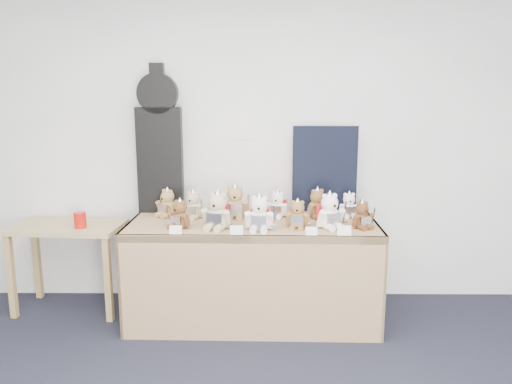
{
  "coord_description": "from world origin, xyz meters",
  "views": [
    {
      "loc": [
        0.17,
        -1.8,
        1.8
      ],
      "look_at": [
        0.14,
        1.91,
        1.07
      ],
      "focal_mm": 35.0,
      "sensor_mm": 36.0,
      "label": 1
    }
  ],
  "objects_px": {
    "teddy_front_left": "(218,212)",
    "teddy_front_far_right": "(330,212)",
    "display_table": "(253,245)",
    "teddy_back_centre_right": "(277,205)",
    "teddy_front_end": "(362,216)",
    "red_cup": "(80,220)",
    "teddy_back_end": "(349,206)",
    "teddy_back_right": "(318,205)",
    "teddy_back_left": "(193,206)",
    "teddy_back_far_left": "(167,204)",
    "guitar_case": "(160,141)",
    "teddy_front_centre": "(259,215)",
    "teddy_front_right": "(297,215)",
    "side_table": "(68,239)",
    "teddy_front_far_left": "(180,215)",
    "teddy_back_centre_left": "(235,203)"
  },
  "relations": [
    {
      "from": "guitar_case",
      "to": "teddy_back_far_left",
      "type": "height_order",
      "value": "guitar_case"
    },
    {
      "from": "guitar_case",
      "to": "display_table",
      "type": "bearing_deg",
      "value": -28.72
    },
    {
      "from": "teddy_back_centre_right",
      "to": "teddy_front_far_right",
      "type": "bearing_deg",
      "value": -25.72
    },
    {
      "from": "display_table",
      "to": "teddy_back_centre_right",
      "type": "bearing_deg",
      "value": 49.94
    },
    {
      "from": "teddy_front_centre",
      "to": "teddy_front_far_right",
      "type": "distance_m",
      "value": 0.53
    },
    {
      "from": "display_table",
      "to": "teddy_back_far_left",
      "type": "height_order",
      "value": "teddy_back_far_left"
    },
    {
      "from": "teddy_back_end",
      "to": "teddy_front_far_left",
      "type": "bearing_deg",
      "value": -167.06
    },
    {
      "from": "teddy_front_far_left",
      "to": "teddy_front_far_right",
      "type": "distance_m",
      "value": 1.12
    },
    {
      "from": "teddy_front_far_left",
      "to": "teddy_back_end",
      "type": "height_order",
      "value": "teddy_front_far_left"
    },
    {
      "from": "display_table",
      "to": "teddy_back_end",
      "type": "bearing_deg",
      "value": 17.39
    },
    {
      "from": "red_cup",
      "to": "teddy_back_left",
      "type": "xyz_separation_m",
      "value": [
        0.91,
        0.04,
        0.11
      ]
    },
    {
      "from": "teddy_front_left",
      "to": "teddy_back_right",
      "type": "relative_size",
      "value": 1.16
    },
    {
      "from": "teddy_front_right",
      "to": "teddy_front_end",
      "type": "relative_size",
      "value": 1.03
    },
    {
      "from": "teddy_front_end",
      "to": "teddy_back_centre_right",
      "type": "height_order",
      "value": "teddy_back_centre_right"
    },
    {
      "from": "teddy_front_far_right",
      "to": "teddy_back_far_left",
      "type": "distance_m",
      "value": 1.32
    },
    {
      "from": "teddy_front_far_right",
      "to": "teddy_back_left",
      "type": "distance_m",
      "value": 1.1
    },
    {
      "from": "teddy_front_far_left",
      "to": "teddy_back_right",
      "type": "height_order",
      "value": "teddy_back_right"
    },
    {
      "from": "teddy_front_far_right",
      "to": "teddy_back_far_left",
      "type": "relative_size",
      "value": 1.16
    },
    {
      "from": "side_table",
      "to": "teddy_back_right",
      "type": "xyz_separation_m",
      "value": [
        2.06,
        -0.05,
        0.31
      ]
    },
    {
      "from": "teddy_back_end",
      "to": "teddy_back_centre_right",
      "type": "bearing_deg",
      "value": 178.33
    },
    {
      "from": "teddy_front_left",
      "to": "teddy_back_right",
      "type": "bearing_deg",
      "value": 40.89
    },
    {
      "from": "teddy_back_right",
      "to": "teddy_back_end",
      "type": "relative_size",
      "value": 1.18
    },
    {
      "from": "guitar_case",
      "to": "teddy_front_centre",
      "type": "height_order",
      "value": "guitar_case"
    },
    {
      "from": "side_table",
      "to": "teddy_front_end",
      "type": "distance_m",
      "value": 2.4
    },
    {
      "from": "teddy_front_left",
      "to": "teddy_back_centre_right",
      "type": "height_order",
      "value": "teddy_front_left"
    },
    {
      "from": "teddy_front_centre",
      "to": "teddy_back_left",
      "type": "relative_size",
      "value": 1.18
    },
    {
      "from": "teddy_front_end",
      "to": "teddy_back_centre_right",
      "type": "xyz_separation_m",
      "value": [
        -0.62,
        0.34,
        0.0
      ]
    },
    {
      "from": "teddy_front_left",
      "to": "teddy_front_end",
      "type": "relative_size",
      "value": 1.36
    },
    {
      "from": "side_table",
      "to": "teddy_back_centre_left",
      "type": "distance_m",
      "value": 1.43
    },
    {
      "from": "teddy_back_left",
      "to": "display_table",
      "type": "bearing_deg",
      "value": -1.96
    },
    {
      "from": "red_cup",
      "to": "teddy_front_end",
      "type": "relative_size",
      "value": 0.55
    },
    {
      "from": "side_table",
      "to": "teddy_front_left",
      "type": "height_order",
      "value": "teddy_front_left"
    },
    {
      "from": "teddy_front_right",
      "to": "teddy_front_centre",
      "type": "bearing_deg",
      "value": -157.09
    },
    {
      "from": "teddy_front_left",
      "to": "teddy_front_far_right",
      "type": "distance_m",
      "value": 0.84
    },
    {
      "from": "teddy_front_far_right",
      "to": "teddy_back_right",
      "type": "distance_m",
      "value": 0.31
    },
    {
      "from": "display_table",
      "to": "side_table",
      "type": "bearing_deg",
      "value": 172.11
    },
    {
      "from": "teddy_front_end",
      "to": "teddy_back_right",
      "type": "relative_size",
      "value": 0.85
    },
    {
      "from": "teddy_front_end",
      "to": "teddy_back_far_left",
      "type": "height_order",
      "value": "teddy_back_far_left"
    },
    {
      "from": "teddy_front_centre",
      "to": "teddy_back_right",
      "type": "xyz_separation_m",
      "value": [
        0.47,
        0.37,
        -0.01
      ]
    },
    {
      "from": "side_table",
      "to": "red_cup",
      "type": "bearing_deg",
      "value": -29.01
    },
    {
      "from": "side_table",
      "to": "teddy_back_end",
      "type": "height_order",
      "value": "teddy_back_end"
    },
    {
      "from": "teddy_front_centre",
      "to": "teddy_back_centre_right",
      "type": "bearing_deg",
      "value": 73.74
    },
    {
      "from": "teddy_front_far_left",
      "to": "teddy_back_centre_right",
      "type": "height_order",
      "value": "same"
    },
    {
      "from": "display_table",
      "to": "guitar_case",
      "type": "distance_m",
      "value": 1.17
    },
    {
      "from": "display_table",
      "to": "teddy_front_right",
      "type": "bearing_deg",
      "value": -16.56
    },
    {
      "from": "red_cup",
      "to": "teddy_front_far_right",
      "type": "height_order",
      "value": "teddy_front_far_right"
    },
    {
      "from": "teddy_front_centre",
      "to": "red_cup",
      "type": "bearing_deg",
      "value": 170.87
    },
    {
      "from": "red_cup",
      "to": "teddy_back_end",
      "type": "bearing_deg",
      "value": 2.13
    },
    {
      "from": "teddy_front_far_right",
      "to": "teddy_back_end",
      "type": "relative_size",
      "value": 1.31
    },
    {
      "from": "teddy_back_end",
      "to": "teddy_front_left",
      "type": "bearing_deg",
      "value": -162.26
    }
  ]
}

